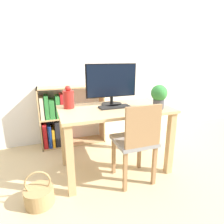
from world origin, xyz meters
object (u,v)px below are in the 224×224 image
(keyboard, at_px, (115,107))
(potted_plant, at_px, (159,95))
(bookshelf, at_px, (60,119))
(basket, at_px, (39,195))
(vase, at_px, (68,98))
(chair, at_px, (136,140))
(monitor, at_px, (112,83))

(keyboard, relative_size, potted_plant, 1.33)
(bookshelf, xyz_separation_m, basket, (-0.31, -1.17, -0.32))
(keyboard, xyz_separation_m, vase, (-0.48, 0.15, 0.10))
(keyboard, relative_size, vase, 1.38)
(chair, height_order, bookshelf, bookshelf)
(monitor, bearing_deg, keyboard, -94.29)
(keyboard, bearing_deg, potted_plant, -24.52)
(keyboard, relative_size, bookshelf, 0.37)
(bookshelf, height_order, basket, bookshelf)
(vase, height_order, chair, vase)
(monitor, height_order, potted_plant, monitor)
(potted_plant, bearing_deg, vase, 159.34)
(keyboard, distance_m, potted_plant, 0.49)
(basket, bearing_deg, monitor, 27.93)
(vase, height_order, bookshelf, vase)
(monitor, bearing_deg, bookshelf, 127.47)
(chair, xyz_separation_m, bookshelf, (-0.65, 1.17, -0.07))
(monitor, height_order, chair, monitor)
(chair, xyz_separation_m, basket, (-0.96, 0.00, -0.39))
(monitor, relative_size, vase, 2.40)
(vase, xyz_separation_m, bookshelf, (-0.06, 0.70, -0.44))
(bookshelf, relative_size, basket, 2.78)
(vase, distance_m, bookshelf, 0.83)
(keyboard, xyz_separation_m, bookshelf, (-0.54, 0.84, -0.34))
(vase, distance_m, chair, 0.84)
(chair, height_order, basket, chair)
(bookshelf, bearing_deg, potted_plant, -46.98)
(monitor, height_order, basket, monitor)
(vase, distance_m, basket, 0.97)
(keyboard, bearing_deg, bookshelf, 122.59)
(keyboard, height_order, vase, vase)
(monitor, distance_m, vase, 0.51)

